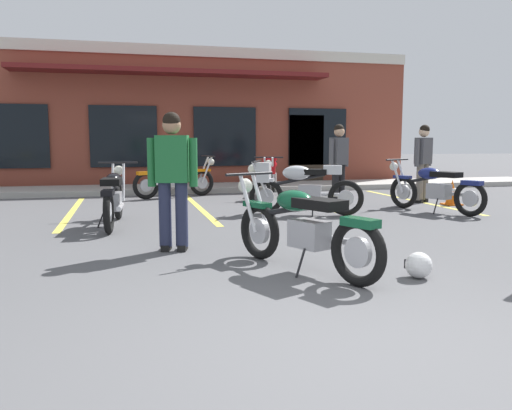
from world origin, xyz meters
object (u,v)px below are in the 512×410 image
motorcycle_silver_naked (114,197)px  helmet_on_pavement (419,265)px  person_in_shorts_foreground (339,159)px  traffic_cone (452,193)px  motorcycle_foreground_classic (302,227)px  motorcycle_black_cruiser (299,186)px  person_in_black_shirt (173,173)px  motorcycle_blue_standard (176,178)px  motorcycle_cream_vintage (271,174)px  motorcycle_green_cafe_racer (434,188)px  person_near_building (423,159)px

motorcycle_silver_naked → helmet_on_pavement: 4.98m
person_in_shorts_foreground → traffic_cone: bearing=-15.6°
traffic_cone → motorcycle_foreground_classic: bearing=-137.2°
motorcycle_black_cruiser → person_in_black_shirt: 3.65m
motorcycle_black_cruiser → person_in_shorts_foreground: person_in_shorts_foreground is taller
motorcycle_black_cruiser → traffic_cone: size_ratio=3.71×
person_in_black_shirt → motorcycle_blue_standard: bearing=84.4°
motorcycle_silver_naked → person_in_shorts_foreground: bearing=20.6°
motorcycle_cream_vintage → helmet_on_pavement: 7.76m
motorcycle_black_cruiser → motorcycle_green_cafe_racer: size_ratio=0.98×
motorcycle_green_cafe_racer → motorcycle_foreground_classic: bearing=-136.8°
motorcycle_blue_standard → motorcycle_silver_naked: bearing=-108.8°
helmet_on_pavement → motorcycle_black_cruiser: bearing=86.3°
motorcycle_green_cafe_racer → person_near_building: 1.61m
motorcycle_green_cafe_racer → person_in_black_shirt: 5.60m
motorcycle_foreground_classic → motorcycle_black_cruiser: bearing=71.7°
motorcycle_black_cruiser → person_in_black_shirt: size_ratio=1.17×
motorcycle_black_cruiser → motorcycle_green_cafe_racer: (2.57, -0.29, -0.07)m
person_in_shorts_foreground → motorcycle_green_cafe_racer: bearing=-49.2°
motorcycle_foreground_classic → motorcycle_black_cruiser: size_ratio=1.00×
motorcycle_black_cruiser → helmet_on_pavement: bearing=-93.7°
traffic_cone → person_in_black_shirt: bearing=-152.1°
motorcycle_black_cruiser → motorcycle_green_cafe_racer: same height
motorcycle_cream_vintage → traffic_cone: size_ratio=3.83×
person_in_black_shirt → person_in_shorts_foreground: (3.77, 3.84, 0.00)m
motorcycle_silver_naked → person_in_black_shirt: (0.74, -2.14, 0.49)m
motorcycle_foreground_classic → person_near_building: person_near_building is taller
motorcycle_green_cafe_racer → person_in_black_shirt: person_in_black_shirt is taller
motorcycle_foreground_classic → person_near_building: bearing=48.4°
motorcycle_black_cruiser → motorcycle_foreground_classic: bearing=-108.3°
motorcycle_silver_naked → helmet_on_pavement: (2.94, -4.00, -0.33)m
motorcycle_black_cruiser → traffic_cone: bearing=9.1°
motorcycle_cream_vintage → person_near_building: size_ratio=1.21×
motorcycle_green_cafe_racer → motorcycle_blue_standard: bearing=140.1°
motorcycle_cream_vintage → person_in_black_shirt: 6.55m
motorcycle_blue_standard → person_near_building: bearing=-24.7°
motorcycle_silver_naked → person_in_black_shirt: 2.32m
motorcycle_silver_naked → motorcycle_cream_vintage: size_ratio=1.04×
person_near_building → motorcycle_silver_naked: bearing=-166.0°
helmet_on_pavement → traffic_cone: size_ratio=0.49×
person_in_black_shirt → helmet_on_pavement: 3.00m
motorcycle_foreground_classic → motorcycle_silver_naked: same height
motorcycle_foreground_classic → helmet_on_pavement: (1.01, -0.56, -0.33)m
traffic_cone → person_near_building: bearing=124.9°
motorcycle_silver_naked → motorcycle_foreground_classic: bearing=-60.7°
motorcycle_silver_naked → person_near_building: 6.63m
person_in_shorts_foreground → motorcycle_blue_standard: bearing=144.9°
motorcycle_silver_naked → traffic_cone: motorcycle_silver_naked is taller
motorcycle_silver_naked → motorcycle_green_cafe_racer: 5.81m
motorcycle_green_cafe_racer → person_near_building: bearing=66.5°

